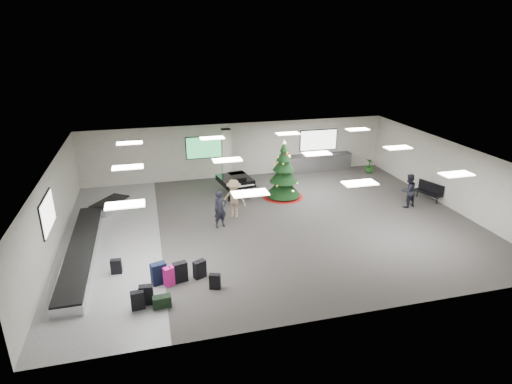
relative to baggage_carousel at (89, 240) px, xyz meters
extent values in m
plane|color=#3B3835|center=(7.84, 0.08, -0.21)|extent=(18.00, 18.00, 0.00)
cube|color=#A6A498|center=(7.84, 7.08, 1.39)|extent=(18.00, 0.02, 3.20)
cube|color=#A6A498|center=(7.84, -6.92, 1.39)|extent=(18.00, 0.02, 3.20)
cube|color=#A6A498|center=(-1.16, 0.08, 1.39)|extent=(0.02, 14.00, 3.20)
cube|color=#A6A498|center=(16.84, 0.08, 1.39)|extent=(0.02, 14.00, 3.20)
cube|color=silver|center=(7.84, 0.08, 2.99)|extent=(18.00, 14.00, 0.02)
cube|color=slate|center=(0.84, 0.08, -0.21)|extent=(4.00, 14.00, 0.01)
cube|color=beige|center=(6.84, 5.68, 1.39)|extent=(0.50, 0.50, 3.20)
cube|color=green|center=(5.84, 7.03, 1.69)|extent=(2.20, 0.08, 1.30)
cube|color=white|center=(12.84, 7.03, 1.69)|extent=(2.40, 0.08, 1.30)
cube|color=white|center=(-1.11, -0.92, 1.69)|extent=(0.08, 2.10, 1.30)
cube|color=white|center=(1.84, -3.92, 2.93)|extent=(1.20, 0.60, 0.04)
cube|color=white|center=(1.84, 0.08, 2.93)|extent=(1.20, 0.60, 0.04)
cube|color=white|center=(1.84, 4.08, 2.93)|extent=(1.20, 0.60, 0.04)
cube|color=white|center=(5.84, -3.92, 2.93)|extent=(1.20, 0.60, 0.04)
cube|color=white|center=(5.84, 0.08, 2.93)|extent=(1.20, 0.60, 0.04)
cube|color=white|center=(5.84, 4.08, 2.93)|extent=(1.20, 0.60, 0.04)
cube|color=white|center=(9.84, -3.92, 2.93)|extent=(1.20, 0.60, 0.04)
cube|color=white|center=(9.84, 0.08, 2.93)|extent=(1.20, 0.60, 0.04)
cube|color=white|center=(9.84, 4.08, 2.93)|extent=(1.20, 0.60, 0.04)
cube|color=white|center=(13.84, -3.92, 2.93)|extent=(1.20, 0.60, 0.04)
cube|color=white|center=(13.84, 0.08, 2.93)|extent=(1.20, 0.60, 0.04)
cube|color=white|center=(13.84, 4.08, 2.93)|extent=(1.20, 0.60, 0.04)
cube|color=silver|center=(-0.16, -0.92, -0.02)|extent=(1.00, 8.00, 0.38)
cube|color=black|center=(-0.16, -0.92, 0.19)|extent=(0.95, 7.90, 0.05)
cube|color=silver|center=(0.64, 3.68, -0.02)|extent=(1.97, 2.21, 0.38)
cube|color=black|center=(0.64, 3.68, 0.19)|extent=(1.87, 2.10, 0.05)
cube|color=silver|center=(12.84, 6.73, 0.31)|extent=(4.00, 0.60, 1.05)
cube|color=#2C2D2F|center=(12.84, 6.73, 0.85)|extent=(4.05, 0.65, 0.04)
cube|color=black|center=(2.22, -4.75, 0.12)|extent=(0.45, 0.27, 0.67)
cube|color=black|center=(2.22, -4.75, 0.46)|extent=(0.04, 0.14, 0.02)
cube|color=black|center=(3.39, -3.70, 0.15)|extent=(0.52, 0.36, 0.74)
cube|color=black|center=(3.39, -3.70, 0.53)|extent=(0.07, 0.15, 0.02)
cube|color=#D01B83|center=(3.03, -3.82, 0.13)|extent=(0.50, 0.41, 0.68)
cube|color=black|center=(3.03, -3.82, 0.48)|extent=(0.09, 0.15, 0.02)
cube|color=black|center=(4.07, -3.60, 0.11)|extent=(0.49, 0.40, 0.65)
cube|color=black|center=(4.07, -3.60, 0.45)|extent=(0.09, 0.14, 0.02)
cube|color=black|center=(2.66, -3.65, 0.18)|extent=(0.57, 0.43, 0.78)
cube|color=black|center=(2.66, -3.65, 0.58)|extent=(0.08, 0.18, 0.02)
cube|color=black|center=(1.95, -4.95, 0.10)|extent=(0.44, 0.27, 0.62)
cube|color=black|center=(1.95, -4.95, 0.42)|extent=(0.04, 0.14, 0.02)
cube|color=black|center=(2.68, -5.04, -0.02)|extent=(0.59, 0.33, 0.38)
cube|color=black|center=(2.68, -5.04, 0.18)|extent=(0.04, 0.17, 0.02)
cube|color=black|center=(4.48, -4.43, 0.06)|extent=(0.42, 0.31, 0.54)
cube|color=black|center=(4.48, -4.43, 0.34)|extent=(0.07, 0.12, 0.02)
cube|color=black|center=(1.20, -2.59, 0.06)|extent=(0.39, 0.24, 0.55)
cube|color=black|center=(1.20, -2.59, 0.35)|extent=(0.04, 0.13, 0.02)
cone|color=maroon|center=(9.34, 3.13, -0.14)|extent=(2.15, 2.15, 0.14)
cylinder|color=#3F2819|center=(9.34, 3.13, 0.07)|extent=(0.14, 0.14, 0.57)
cone|color=black|center=(9.34, 3.13, 0.41)|extent=(1.81, 1.81, 1.02)
cone|color=black|center=(9.34, 3.13, 1.09)|extent=(1.47, 1.47, 0.91)
cone|color=black|center=(9.34, 3.13, 1.66)|extent=(1.13, 1.13, 0.79)
cone|color=black|center=(9.34, 3.13, 2.11)|extent=(0.79, 0.79, 0.68)
cone|color=black|center=(9.34, 3.13, 2.51)|extent=(0.45, 0.45, 0.51)
cone|color=#FFE566|center=(9.34, 3.13, 2.76)|extent=(0.18, 0.18, 0.20)
cube|color=black|center=(6.96, 4.02, 0.62)|extent=(1.83, 2.00, 0.29)
cube|color=black|center=(7.11, 3.06, 0.54)|extent=(1.51, 0.53, 0.10)
cube|color=white|center=(7.11, 3.03, 0.60)|extent=(1.33, 0.34, 0.02)
cube|color=black|center=(7.07, 3.32, 0.83)|extent=(0.71, 0.14, 0.22)
cylinder|color=black|center=(6.46, 3.22, 0.13)|extent=(0.10, 0.10, 0.69)
cylinder|color=black|center=(7.67, 3.41, 0.13)|extent=(0.10, 0.10, 0.69)
cylinder|color=black|center=(6.85, 4.73, 0.13)|extent=(0.10, 0.10, 0.69)
cube|color=black|center=(16.34, 0.78, 0.20)|extent=(0.94, 1.56, 0.06)
cylinder|color=black|center=(16.34, 0.19, -0.02)|extent=(0.06, 0.06, 0.39)
cylinder|color=black|center=(16.34, 1.37, -0.02)|extent=(0.06, 0.06, 0.39)
cube|color=black|center=(16.57, 0.78, 0.48)|extent=(0.52, 1.41, 0.49)
imported|color=black|center=(5.51, 0.33, 0.63)|extent=(0.72, 0.59, 1.69)
imported|color=#977E5D|center=(6.31, 1.20, 0.71)|extent=(1.38, 1.19, 1.85)
imported|color=black|center=(14.85, 0.29, 0.64)|extent=(0.95, 0.82, 1.70)
imported|color=#164618|center=(10.18, 6.58, 0.17)|extent=(0.52, 0.48, 0.76)
imported|color=#164618|center=(15.70, 5.64, 0.23)|extent=(0.62, 0.62, 0.88)
camera|label=1|loc=(2.71, -16.79, 8.00)|focal=30.00mm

